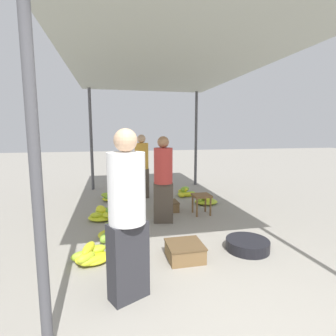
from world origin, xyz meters
TOP-DOWN VIEW (x-y plane):
  - canopy_post_front_left at (-1.50, 0.30)m, footprint 0.08×0.08m
  - canopy_post_back_left at (-1.50, 5.85)m, footprint 0.08×0.08m
  - canopy_post_back_right at (1.50, 5.85)m, footprint 0.08×0.08m
  - canopy_tarp at (0.00, 3.08)m, footprint 3.40×5.95m
  - vendor_foreground at (-0.86, 0.79)m, footprint 0.47×0.47m
  - stool at (0.71, 3.10)m, footprint 0.34×0.34m
  - basin_black at (0.80, 1.48)m, footprint 0.59×0.59m
  - banana_pile_left_0 at (-0.96, 2.31)m, footprint 0.53×0.55m
  - banana_pile_left_1 at (-1.19, 3.20)m, footprint 0.48×0.55m
  - banana_pile_left_2 at (-1.28, 1.59)m, footprint 0.49×0.45m
  - banana_pile_left_3 at (-0.99, 4.51)m, footprint 0.57×0.49m
  - banana_pile_right_0 at (1.07, 3.79)m, footprint 0.52×0.47m
  - banana_pile_right_1 at (0.79, 4.55)m, footprint 0.52×0.41m
  - crate_near at (0.12, 3.47)m, footprint 0.40×0.40m
  - crate_mid at (-0.11, 1.42)m, footprint 0.45×0.45m
  - shopper_walking_mid at (-0.27, 4.66)m, footprint 0.36×0.35m
  - shopper_walking_far at (-0.11, 2.82)m, footprint 0.38×0.38m

SIDE VIEW (x-z plane):
  - basin_black at x=0.80m, z-range 0.00..0.15m
  - banana_pile_left_2 at x=-1.28m, z-range -0.03..0.20m
  - banana_pile_right_1 at x=0.79m, z-range -0.03..0.21m
  - banana_pile_left_0 at x=-0.96m, z-range -0.03..0.20m
  - banana_pile_right_0 at x=1.07m, z-range -0.03..0.21m
  - banana_pile_left_3 at x=-0.99m, z-range -0.04..0.22m
  - crate_near at x=0.12m, z-range 0.00..0.20m
  - banana_pile_left_1 at x=-1.19m, z-range -0.04..0.23m
  - crate_mid at x=-0.11m, z-range 0.00..0.21m
  - stool at x=0.71m, z-range 0.12..0.52m
  - shopper_walking_far at x=-0.11m, z-range 0.03..1.56m
  - shopper_walking_mid at x=-0.27m, z-range 0.03..1.57m
  - vendor_foreground at x=-0.86m, z-range 0.03..1.68m
  - canopy_post_front_left at x=-1.50m, z-range 0.00..2.76m
  - canopy_post_back_left at x=-1.50m, z-range 0.00..2.76m
  - canopy_post_back_right at x=1.50m, z-range 0.00..2.76m
  - canopy_tarp at x=0.00m, z-range 2.76..2.80m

